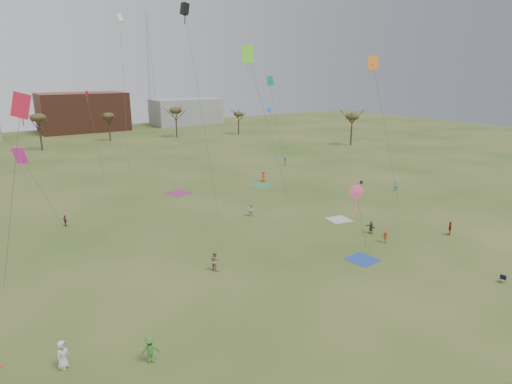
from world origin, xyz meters
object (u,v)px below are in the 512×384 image
camp_chair_center (503,280)px  camp_chair_right (361,185)px  flyer_near_center (150,350)px  radio_tower (150,69)px  flyer_near_left (62,355)px  spectator_fore_a (450,228)px

camp_chair_center → camp_chair_right: size_ratio=1.00×
flyer_near_center → radio_tower: 137.52m
flyer_near_left → radio_tower: 136.96m
radio_tower → camp_chair_center: bearing=-97.3°
spectator_fore_a → radio_tower: bearing=-131.7°
flyer_near_center → radio_tower: radio_tower is taller
camp_chair_center → camp_chair_right: same height
spectator_fore_a → camp_chair_right: bearing=-147.3°
camp_chair_right → radio_tower: size_ratio=0.02×
camp_chair_center → radio_tower: bearing=-24.0°
flyer_near_center → camp_chair_right: bearing=-133.9°
spectator_fore_a → camp_chair_right: (7.98, 21.43, -0.56)m
camp_chair_center → flyer_near_left: bearing=58.2°
flyer_near_center → flyer_near_left: bearing=-9.4°
flyer_near_center → radio_tower: (48.02, 127.56, 18.26)m
spectator_fore_a → camp_chair_center: spectator_fore_a is taller
spectator_fore_a → camp_chair_right: 22.87m
flyer_near_left → spectator_fore_a: (42.42, 0.18, -0.16)m
camp_chair_right → radio_tower: (2.53, 103.40, 18.95)m
spectator_fore_a → camp_chair_center: size_ratio=1.90×
radio_tower → spectator_fore_a: bearing=-94.8°
flyer_near_left → spectator_fore_a: size_ratio=1.20×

